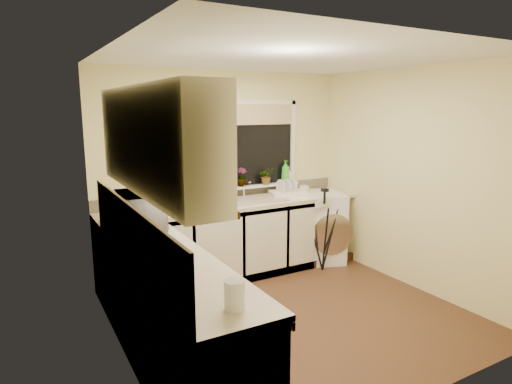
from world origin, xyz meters
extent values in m
plane|color=#502C20|center=(0.00, 0.00, 0.00)|extent=(3.20, 3.20, 0.00)
plane|color=white|center=(0.00, 0.00, 2.45)|extent=(3.20, 3.20, 0.00)
plane|color=beige|center=(0.00, 1.50, 1.23)|extent=(3.20, 0.00, 3.20)
plane|color=beige|center=(0.00, -1.50, 1.23)|extent=(3.20, 0.00, 3.20)
plane|color=beige|center=(-1.60, 0.00, 1.23)|extent=(0.00, 3.00, 3.00)
plane|color=beige|center=(1.60, 0.00, 1.23)|extent=(0.00, 3.00, 3.00)
cube|color=silver|center=(-0.33, 1.20, 0.43)|extent=(2.55, 0.60, 0.86)
cube|color=silver|center=(-1.30, -0.30, 0.43)|extent=(0.54, 2.40, 0.86)
cube|color=beige|center=(0.00, 1.20, 0.88)|extent=(3.20, 0.60, 0.04)
cube|color=beige|center=(-1.30, -0.30, 0.88)|extent=(0.60, 2.40, 0.04)
cube|color=silver|center=(-1.44, -0.45, 1.80)|extent=(0.28, 1.90, 0.70)
cube|color=beige|center=(-1.59, -0.30, 1.12)|extent=(0.02, 2.40, 0.45)
cube|color=beige|center=(0.00, 1.49, 0.97)|extent=(3.20, 0.02, 0.14)
cube|color=black|center=(0.20, 1.49, 1.55)|extent=(1.50, 0.02, 1.00)
cube|color=tan|center=(0.20, 1.46, 1.92)|extent=(1.50, 0.02, 0.25)
cube|color=white|center=(0.20, 1.43, 1.04)|extent=(1.60, 0.14, 0.03)
cube|color=tan|center=(0.20, 1.20, 0.91)|extent=(0.82, 0.46, 0.03)
cylinder|color=silver|center=(0.20, 1.38, 1.02)|extent=(0.03, 0.03, 0.24)
cube|color=white|center=(1.17, 1.17, 0.46)|extent=(0.82, 0.81, 0.91)
cube|color=gray|center=(-0.65, 1.08, 0.91)|extent=(0.36, 0.29, 0.02)
cube|color=#5DB5FF|center=(-0.68, 1.21, 1.03)|extent=(0.33, 0.11, 0.23)
cylinder|color=silver|center=(-1.25, 0.52, 1.01)|extent=(0.17, 0.17, 0.23)
cube|color=white|center=(0.74, 1.21, 0.93)|extent=(0.53, 0.45, 0.07)
cylinder|color=silver|center=(-1.26, -1.28, 0.99)|extent=(0.12, 0.12, 0.17)
cylinder|color=silver|center=(-1.37, -0.49, 0.96)|extent=(0.08, 0.08, 0.12)
imported|color=white|center=(-1.26, 0.68, 1.07)|extent=(0.46, 0.63, 0.33)
imported|color=#999999|center=(-0.39, 1.40, 1.16)|extent=(0.11, 0.08, 0.21)
imported|color=#999999|center=(-0.08, 1.41, 1.16)|extent=(0.15, 0.14, 0.23)
imported|color=#999999|center=(0.19, 1.41, 1.17)|extent=(0.14, 0.14, 0.23)
imported|color=#999999|center=(0.53, 1.39, 1.16)|extent=(0.22, 0.20, 0.21)
imported|color=green|center=(0.84, 1.42, 1.19)|extent=(0.11, 0.11, 0.28)
imported|color=#999999|center=(0.90, 1.43, 1.15)|extent=(0.12, 0.12, 0.20)
imported|color=silver|center=(1.03, 1.27, 0.95)|extent=(0.16, 0.16, 0.11)
imported|color=beige|center=(-1.35, -0.47, 0.94)|extent=(0.09, 0.09, 0.08)
camera|label=1|loc=(-2.27, -3.31, 2.01)|focal=30.64mm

